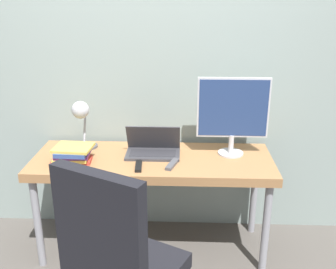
% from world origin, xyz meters
% --- Properties ---
extents(wall_back, '(8.00, 0.05, 2.60)m').
position_xyz_m(wall_back, '(0.00, 0.65, 1.30)').
color(wall_back, gray).
rests_on(wall_back, ground_plane).
extents(desk, '(1.63, 0.59, 0.72)m').
position_xyz_m(desk, '(0.00, 0.29, 0.65)').
color(desk, '#996B42').
rests_on(desk, ground_plane).
extents(laptop, '(0.37, 0.21, 0.21)m').
position_xyz_m(laptop, '(-0.00, 0.35, 0.76)').
color(laptop, '#38383D').
rests_on(laptop, desk).
extents(monitor, '(0.48, 0.18, 0.54)m').
position_xyz_m(monitor, '(0.54, 0.39, 1.02)').
color(monitor, '#B7B7BC').
rests_on(monitor, desk).
extents(desk_lamp, '(0.13, 0.27, 0.38)m').
position_xyz_m(desk_lamp, '(-0.48, 0.35, 0.99)').
color(desk_lamp, '#4C4C51').
rests_on(desk_lamp, desk).
extents(office_chair, '(0.64, 0.64, 1.08)m').
position_xyz_m(office_chair, '(-0.10, -0.61, 0.58)').
color(office_chair, black).
rests_on(office_chair, ground_plane).
extents(book_stack, '(0.28, 0.21, 0.11)m').
position_xyz_m(book_stack, '(-0.52, 0.20, 0.78)').
color(book_stack, '#B2382D').
rests_on(book_stack, desk).
extents(tv_remote, '(0.09, 0.18, 0.02)m').
position_xyz_m(tv_remote, '(0.14, 0.17, 0.73)').
color(tv_remote, '#4C4C51').
rests_on(tv_remote, desk).
extents(media_remote, '(0.05, 0.16, 0.02)m').
position_xyz_m(media_remote, '(-0.08, 0.13, 0.73)').
color(media_remote, black).
rests_on(media_remote, desk).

